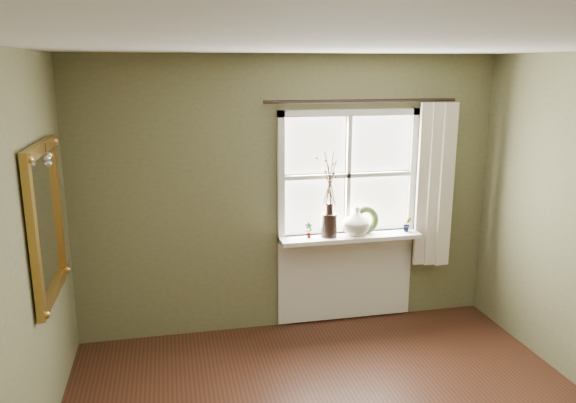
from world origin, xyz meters
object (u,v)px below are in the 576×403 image
at_px(cream_vase, 356,221).
at_px(gilt_mirror, 46,221).
at_px(dark_jug, 329,225).
at_px(wreath, 366,223).

bearing_deg(cream_vase, gilt_mirror, -161.75).
height_order(dark_jug, gilt_mirror, gilt_mirror).
bearing_deg(gilt_mirror, dark_jug, 20.23).
xyz_separation_m(cream_vase, wreath, (0.11, 0.04, -0.04)).
xyz_separation_m(dark_jug, wreath, (0.38, 0.04, -0.01)).
height_order(cream_vase, gilt_mirror, gilt_mirror).
bearing_deg(gilt_mirror, wreath, 18.34).
relative_size(dark_jug, gilt_mirror, 0.20).
xyz_separation_m(cream_vase, gilt_mirror, (-2.57, -0.85, 0.38)).
xyz_separation_m(dark_jug, gilt_mirror, (-2.30, -0.85, 0.41)).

